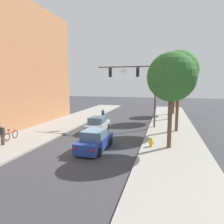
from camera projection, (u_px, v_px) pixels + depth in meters
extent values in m
plane|color=#38383D|center=(88.00, 149.00, 15.87)|extent=(120.00, 120.00, 0.00)
cube|color=#99968E|center=(18.00, 142.00, 17.51)|extent=(5.00, 60.00, 0.15)
cube|color=#99968E|center=(175.00, 155.00, 14.21)|extent=(5.00, 60.00, 0.15)
cylinder|color=#514C47|center=(155.00, 94.00, 22.51)|extent=(0.20, 0.20, 7.50)
cylinder|color=#514C47|center=(126.00, 67.00, 22.92)|extent=(6.64, 0.14, 0.14)
cube|color=black|center=(138.00, 72.00, 22.67)|extent=(0.32, 0.28, 1.05)
sphere|color=red|center=(138.00, 69.00, 22.48)|extent=(0.18, 0.18, 0.18)
sphere|color=#2D2823|center=(138.00, 72.00, 22.53)|extent=(0.18, 0.18, 0.18)
sphere|color=#2D2823|center=(137.00, 75.00, 22.57)|extent=(0.18, 0.18, 0.18)
cube|color=black|center=(110.00, 73.00, 23.48)|extent=(0.32, 0.28, 1.05)
sphere|color=red|center=(110.00, 70.00, 23.29)|extent=(0.18, 0.18, 0.18)
sphere|color=#2D2823|center=(110.00, 72.00, 23.34)|extent=(0.18, 0.18, 0.18)
sphere|color=#2D2823|center=(110.00, 75.00, 23.38)|extent=(0.18, 0.18, 0.18)
cube|color=white|center=(124.00, 71.00, 23.03)|extent=(0.60, 0.03, 0.44)
cube|color=#B7B7BC|center=(98.00, 126.00, 21.51)|extent=(1.84, 4.26, 0.80)
cube|color=slate|center=(97.00, 120.00, 21.26)|extent=(1.57, 2.05, 0.64)
cylinder|color=black|center=(94.00, 126.00, 22.97)|extent=(0.24, 0.65, 0.64)
cylinder|color=black|center=(108.00, 126.00, 22.62)|extent=(0.24, 0.65, 0.64)
cylinder|color=black|center=(86.00, 131.00, 20.46)|extent=(0.24, 0.65, 0.64)
cylinder|color=black|center=(102.00, 132.00, 20.11)|extent=(0.24, 0.65, 0.64)
cube|color=red|center=(85.00, 129.00, 19.58)|extent=(0.20, 0.05, 0.14)
cube|color=red|center=(98.00, 130.00, 19.30)|extent=(0.20, 0.05, 0.14)
cube|color=navy|center=(95.00, 143.00, 15.61)|extent=(1.81, 4.24, 0.80)
cube|color=slate|center=(94.00, 134.00, 15.37)|extent=(1.55, 2.04, 0.64)
cylinder|color=black|center=(92.00, 140.00, 17.11)|extent=(0.24, 0.65, 0.64)
cylinder|color=black|center=(110.00, 142.00, 16.66)|extent=(0.24, 0.65, 0.64)
cylinder|color=black|center=(78.00, 150.00, 14.63)|extent=(0.24, 0.65, 0.64)
cylinder|color=black|center=(99.00, 152.00, 14.18)|extent=(0.24, 0.65, 0.64)
cube|color=red|center=(75.00, 149.00, 13.76)|extent=(0.20, 0.05, 0.14)
cube|color=red|center=(92.00, 151.00, 13.40)|extent=(0.20, 0.05, 0.14)
cylinder|color=brown|center=(2.00, 140.00, 16.37)|extent=(0.14, 0.14, 0.85)
cylinder|color=brown|center=(4.00, 140.00, 16.33)|extent=(0.14, 0.14, 0.85)
cube|color=#26262D|center=(2.00, 131.00, 16.25)|extent=(0.36, 0.22, 0.56)
sphere|color=tan|center=(2.00, 126.00, 16.19)|extent=(0.22, 0.22, 0.22)
cylinder|color=brown|center=(102.00, 118.00, 27.40)|extent=(0.14, 0.14, 0.85)
cylinder|color=brown|center=(104.00, 118.00, 27.35)|extent=(0.14, 0.14, 0.85)
cube|color=#2D4799|center=(103.00, 113.00, 27.27)|extent=(0.36, 0.22, 0.56)
sphere|color=brown|center=(103.00, 110.00, 27.22)|extent=(0.22, 0.22, 0.22)
torus|color=black|center=(15.00, 134.00, 18.43)|extent=(0.11, 0.72, 0.72)
torus|color=black|center=(7.00, 137.00, 17.41)|extent=(0.11, 0.72, 0.72)
cylinder|color=maroon|center=(11.00, 133.00, 17.89)|extent=(0.11, 0.95, 0.05)
cylinder|color=maroon|center=(9.00, 132.00, 17.61)|extent=(0.04, 0.04, 0.35)
cylinder|color=maroon|center=(14.00, 130.00, 18.27)|extent=(0.04, 0.04, 0.40)
cube|color=black|center=(9.00, 130.00, 17.58)|extent=(0.14, 0.25, 0.06)
cylinder|color=gold|center=(151.00, 143.00, 15.97)|extent=(0.24, 0.24, 0.55)
sphere|color=gold|center=(151.00, 139.00, 15.93)|extent=(0.22, 0.22, 0.22)
cylinder|color=gold|center=(149.00, 142.00, 16.01)|extent=(0.12, 0.09, 0.09)
cylinder|color=gold|center=(153.00, 143.00, 15.92)|extent=(0.12, 0.09, 0.09)
cylinder|color=brown|center=(170.00, 122.00, 15.49)|extent=(0.32, 0.32, 4.04)
sphere|color=#2D6028|center=(172.00, 77.00, 15.01)|extent=(3.66, 3.66, 3.66)
cylinder|color=brown|center=(177.00, 108.00, 20.90)|extent=(0.32, 0.32, 4.86)
sphere|color=#387033|center=(179.00, 70.00, 20.36)|extent=(3.88, 3.88, 3.88)
cylinder|color=brown|center=(169.00, 101.00, 27.86)|extent=(0.32, 0.32, 4.96)
sphere|color=#387033|center=(171.00, 73.00, 27.32)|extent=(3.58, 3.58, 3.58)
cylinder|color=brown|center=(174.00, 101.00, 32.85)|extent=(0.32, 0.32, 4.33)
sphere|color=#235123|center=(175.00, 79.00, 32.37)|extent=(3.29, 3.29, 3.29)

